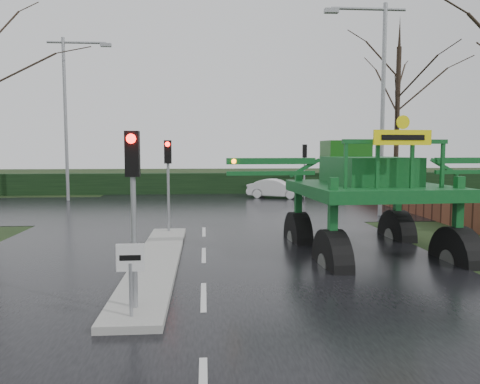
{
  "coord_description": "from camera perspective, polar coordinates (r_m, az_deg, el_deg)",
  "views": [
    {
      "loc": [
        0.04,
        -9.86,
        3.17
      ],
      "look_at": [
        1.03,
        3.12,
        2.0
      ],
      "focal_mm": 35.0,
      "sensor_mm": 36.0,
      "label": 1
    }
  ],
  "objects": [
    {
      "name": "ground",
      "position": [
        10.36,
        -4.46,
        -12.71
      ],
      "size": [
        140.0,
        140.0,
        0.0
      ],
      "primitive_type": "plane",
      "color": "black",
      "rests_on": "ground"
    },
    {
      "name": "road_main",
      "position": [
        20.11,
        -4.42,
        -3.93
      ],
      "size": [
        14.0,
        80.0,
        0.02
      ],
      "primitive_type": "cube",
      "color": "black",
      "rests_on": "ground"
    },
    {
      "name": "road_cross",
      "position": [
        26.05,
        -4.4,
        -1.84
      ],
      "size": [
        80.0,
        12.0,
        0.02
      ],
      "primitive_type": "cube",
      "color": "black",
      "rests_on": "ground"
    },
    {
      "name": "median_island",
      "position": [
        13.29,
        -10.12,
        -8.36
      ],
      "size": [
        1.2,
        10.0,
        0.16
      ],
      "primitive_type": "cube",
      "color": "gray",
      "rests_on": "ground"
    },
    {
      "name": "hedge_row",
      "position": [
        33.95,
        -4.4,
        1.05
      ],
      "size": [
        44.0,
        0.9,
        1.5
      ],
      "primitive_type": "cube",
      "color": "black",
      "rests_on": "ground"
    },
    {
      "name": "brick_wall",
      "position": [
        28.01,
        17.6,
        -0.36
      ],
      "size": [
        0.4,
        20.0,
        1.2
      ],
      "primitive_type": "cube",
      "color": "#592D1E",
      "rests_on": "ground"
    },
    {
      "name": "keep_left_sign",
      "position": [
        8.73,
        -13.21,
        -9.02
      ],
      "size": [
        0.5,
        0.07,
        1.35
      ],
      "color": "gray",
      "rests_on": "ground"
    },
    {
      "name": "traffic_signal_near",
      "position": [
        8.97,
        -12.93,
        1.29
      ],
      "size": [
        0.26,
        0.33,
        3.52
      ],
      "color": "gray",
      "rests_on": "ground"
    },
    {
      "name": "traffic_signal_mid",
      "position": [
        17.41,
        -8.77,
        3.17
      ],
      "size": [
        0.26,
        0.33,
        3.52
      ],
      "color": "gray",
      "rests_on": "ground"
    },
    {
      "name": "traffic_signal_far",
      "position": [
        30.56,
        7.87,
        4.01
      ],
      "size": [
        0.26,
        0.33,
        3.52
      ],
      "rotation": [
        0.0,
        0.0,
        3.14
      ],
      "color": "gray",
      "rests_on": "ground"
    },
    {
      "name": "street_light_right",
      "position": [
        23.5,
        16.35,
        11.83
      ],
      "size": [
        3.85,
        0.3,
        10.0
      ],
      "color": "gray",
      "rests_on": "ground"
    },
    {
      "name": "street_light_left_far",
      "position": [
        31.1,
        -20.0,
        10.04
      ],
      "size": [
        3.85,
        0.3,
        10.0
      ],
      "color": "gray",
      "rests_on": "ground"
    },
    {
      "name": "tree_right_far",
      "position": [
        33.64,
        18.67,
        10.56
      ],
      "size": [
        7.0,
        7.0,
        12.05
      ],
      "color": "black",
      "rests_on": "ground"
    },
    {
      "name": "crop_sprayer",
      "position": [
        13.05,
        10.98,
        1.74
      ],
      "size": [
        9.14,
        5.93,
        5.11
      ],
      "rotation": [
        0.0,
        0.0,
        0.06
      ],
      "color": "black",
      "rests_on": "ground"
    },
    {
      "name": "white_sedan",
      "position": [
        30.88,
        4.41,
        -0.76
      ],
      "size": [
        3.97,
        2.61,
        1.24
      ],
      "primitive_type": "imported",
      "rotation": [
        0.0,
        0.0,
        1.19
      ],
      "color": "silver",
      "rests_on": "ground"
    }
  ]
}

